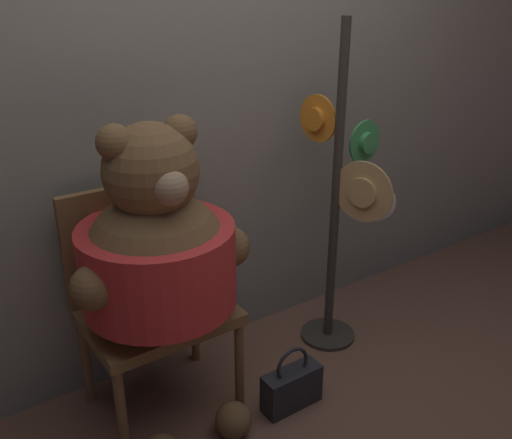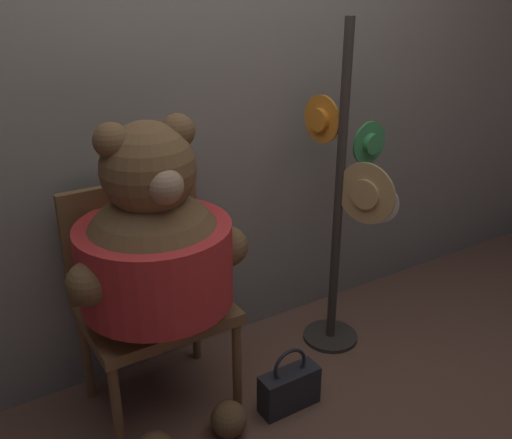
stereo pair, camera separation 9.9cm
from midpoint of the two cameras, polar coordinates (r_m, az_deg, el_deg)
ground_plane at (r=2.66m, az=1.97°, el=-17.95°), size 14.00×14.00×0.00m
wall_back at (r=2.59m, az=-6.61°, el=13.74°), size 8.00×0.10×2.65m
chair at (r=2.45m, az=-11.84°, el=-6.97°), size 0.59×0.46×0.97m
teddy_bear at (r=2.21m, az=-11.02°, el=-3.66°), size 0.72×0.64×1.30m
hat_display_rack at (r=2.73m, az=7.76°, el=1.68°), size 0.42×0.51×1.59m
handbag_on_ground at (r=2.59m, az=2.44°, el=-16.37°), size 0.27×0.10×0.30m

